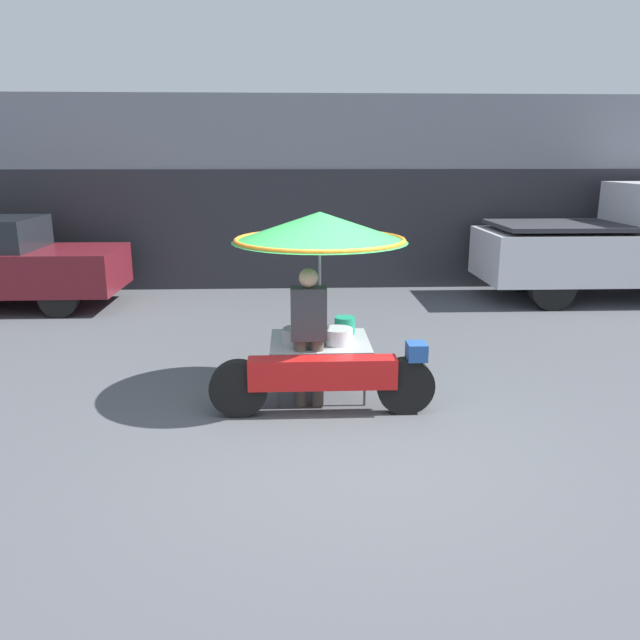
% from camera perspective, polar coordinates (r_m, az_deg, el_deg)
% --- Properties ---
extents(ground_plane, '(36.00, 36.00, 0.00)m').
position_cam_1_polar(ground_plane, '(6.15, 2.64, -10.72)').
color(ground_plane, '#4C4F54').
extents(shopfront_building, '(28.00, 2.06, 3.83)m').
position_cam_1_polar(shopfront_building, '(13.73, -0.34, 11.64)').
color(shopfront_building, gray).
rests_on(shopfront_building, ground).
extents(vendor_motorcycle_cart, '(2.36, 1.92, 2.07)m').
position_cam_1_polar(vendor_motorcycle_cart, '(6.77, 0.06, 5.82)').
color(vendor_motorcycle_cart, black).
rests_on(vendor_motorcycle_cart, ground).
extents(vendor_person, '(0.38, 0.22, 1.52)m').
position_cam_1_polar(vendor_person, '(6.64, -1.04, -1.00)').
color(vendor_person, '#4C473D').
rests_on(vendor_person, ground).
extents(pickup_truck, '(5.14, 1.87, 2.18)m').
position_cam_1_polar(pickup_truck, '(13.10, 26.23, 6.17)').
color(pickup_truck, black).
rests_on(pickup_truck, ground).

